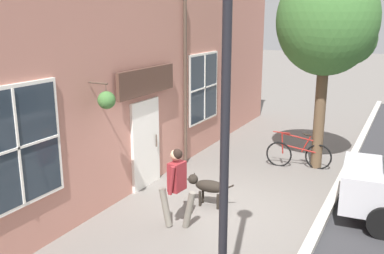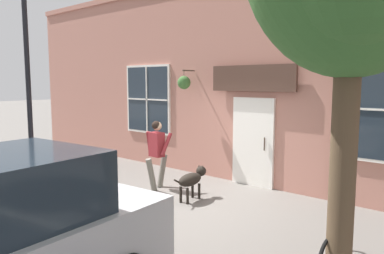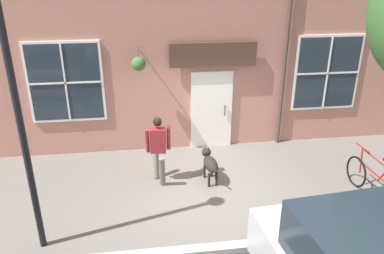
% 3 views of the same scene
% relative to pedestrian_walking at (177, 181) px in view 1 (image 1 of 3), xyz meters
% --- Properties ---
extents(ground_plane, '(90.00, 90.00, 0.00)m').
position_rel_pedestrian_walking_xyz_m(ground_plane, '(0.47, 1.15, -0.94)').
color(ground_plane, '#66605B').
extents(storefront_facade, '(0.95, 18.00, 5.14)m').
position_rel_pedestrian_walking_xyz_m(storefront_facade, '(-1.87, 1.16, 1.63)').
color(storefront_facade, '#B27566').
rests_on(storefront_facade, ground_plane).
extents(pedestrian_walking, '(0.75, 0.58, 1.59)m').
position_rel_pedestrian_walking_xyz_m(pedestrian_walking, '(0.00, 0.00, 0.00)').
color(pedestrian_walking, '#6B665B').
rests_on(pedestrian_walking, ground_plane).
extents(dog_on_leash, '(1.09, 0.34, 0.69)m').
position_rel_pedestrian_walking_xyz_m(dog_on_leash, '(0.10, 1.15, -0.49)').
color(dog_on_leash, black).
rests_on(dog_on_leash, ground_plane).
extents(street_tree_by_curb, '(2.53, 2.28, 5.28)m').
position_rel_pedestrian_walking_xyz_m(street_tree_by_curb, '(1.74, 4.77, 2.86)').
color(street_tree_by_curb, brown).
rests_on(street_tree_by_curb, ground_plane).
extents(leaning_bicycle, '(1.71, 0.34, 1.00)m').
position_rel_pedestrian_walking_xyz_m(leaning_bicycle, '(1.23, 4.49, -0.56)').
color(leaning_bicycle, black).
rests_on(leaning_bicycle, ground_plane).
extents(street_lamp, '(0.32, 0.32, 5.20)m').
position_rel_pedestrian_walking_xyz_m(street_lamp, '(1.88, -2.16, 2.42)').
color(street_lamp, black).
rests_on(street_lamp, ground_plane).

